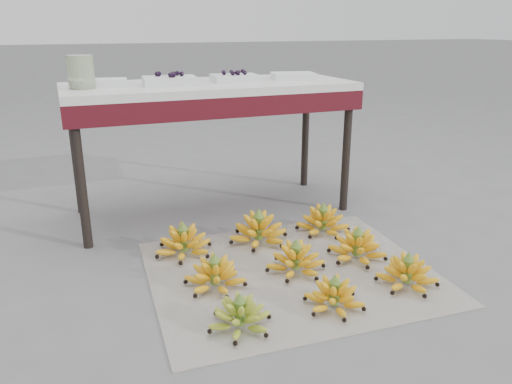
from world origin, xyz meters
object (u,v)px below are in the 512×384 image
object	(u,v)px
bunch_front_center	(334,296)
bunch_front_right	(407,274)
bunch_front_left	(240,316)
tray_far_left	(104,83)
bunch_mid_left	(215,275)
bunch_mid_right	(357,247)
bunch_back_left	(184,243)
bunch_back_center	(259,231)
tray_right	(235,78)
tray_left	(170,81)
glass_jar	(81,72)
vendor_table	(210,98)
tray_far_right	(293,76)
newspaper_mat	(290,272)
bunch_mid_center	(296,260)
bunch_back_right	(323,222)

from	to	relation	value
bunch_front_center	bunch_front_right	xyz separation A→B (m)	(0.38, 0.04, 0.00)
bunch_front_left	tray_far_left	distance (m)	1.49
bunch_mid_left	bunch_mid_right	size ratio (longest dim) A/B	1.10
bunch_front_right	bunch_front_center	bearing A→B (deg)	170.67
bunch_front_right	tray_far_left	bearing A→B (deg)	115.68
bunch_front_right	bunch_back_left	world-z (taller)	bunch_back_left
bunch_back_center	tray_right	bearing A→B (deg)	102.39
bunch_back_left	tray_left	bearing A→B (deg)	87.89
tray_far_left	bunch_back_center	bearing A→B (deg)	-41.64
bunch_mid_right	tray_right	distance (m)	1.17
glass_jar	vendor_table	bearing A→B (deg)	2.16
bunch_back_left	bunch_back_center	xyz separation A→B (m)	(0.39, -0.00, 0.00)
bunch_back_center	tray_left	bearing A→B (deg)	141.41
bunch_back_left	glass_jar	xyz separation A→B (m)	(-0.36, 0.51, 0.78)
tray_far_right	newspaper_mat	bearing A→B (deg)	-115.23
bunch_mid_center	tray_far_left	distance (m)	1.37
bunch_front_center	bunch_mid_center	distance (m)	0.33
bunch_front_left	vendor_table	xyz separation A→B (m)	(0.27, 1.23, 0.62)
bunch_back_center	bunch_mid_left	bearing A→B (deg)	-114.30
bunch_front_center	tray_left	xyz separation A→B (m)	(-0.36, 1.19, 0.73)
bunch_front_right	bunch_back_center	xyz separation A→B (m)	(-0.42, 0.65, 0.01)
tray_right	newspaper_mat	bearing A→B (deg)	-93.20
bunch_mid_right	bunch_back_left	bearing A→B (deg)	157.85
bunch_mid_right	tray_left	world-z (taller)	tray_left
bunch_mid_left	tray_left	size ratio (longest dim) A/B	1.08
bunch_mid_left	bunch_back_right	distance (m)	0.80
bunch_front_right	vendor_table	bearing A→B (deg)	97.45
bunch_front_right	bunch_back_center	size ratio (longest dim) A/B	0.83
bunch_back_right	tray_right	bearing A→B (deg)	100.55
bunch_mid_left	bunch_mid_center	bearing A→B (deg)	-13.78
bunch_mid_left	bunch_mid_center	world-z (taller)	bunch_mid_center
bunch_mid_right	tray_far_right	distance (m)	1.13
bunch_front_right	bunch_back_right	xyz separation A→B (m)	(-0.05, 0.65, 0.00)
tray_right	tray_left	bearing A→B (deg)	-175.85
bunch_back_center	tray_left	distance (m)	0.93
newspaper_mat	tray_far_left	world-z (taller)	tray_far_left
bunch_front_right	glass_jar	xyz separation A→B (m)	(-1.18, 1.16, 0.79)
bunch_front_left	tray_left	distance (m)	1.39
bunch_back_left	tray_far_right	distance (m)	1.21
bunch_back_left	vendor_table	xyz separation A→B (m)	(0.31, 0.53, 0.61)
bunch_back_left	tray_far_left	world-z (taller)	tray_far_left
bunch_mid_right	tray_far_right	size ratio (longest dim) A/B	1.05
bunch_front_right	bunch_mid_center	bearing A→B (deg)	127.92
bunch_mid_center	tray_far_left	size ratio (longest dim) A/B	1.36
tray_far_left	bunch_mid_left	bearing A→B (deg)	-72.18
tray_left	tray_right	bearing A→B (deg)	4.15
vendor_table	tray_left	world-z (taller)	tray_left
bunch_back_center	tray_far_right	xyz separation A→B (m)	(0.43, 0.52, 0.71)
bunch_mid_left	vendor_table	distance (m)	1.12
tray_right	bunch_back_right	bearing A→B (deg)	-59.89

